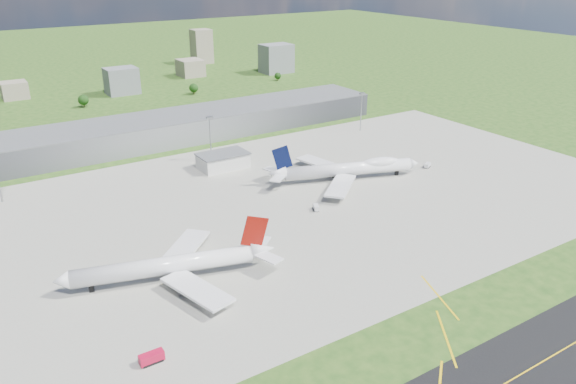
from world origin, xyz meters
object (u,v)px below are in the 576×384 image
airliner_blue_quad (349,169)px  van_white_near (316,208)px  airliner_red_twin (173,265)px  tug_yellow (196,288)px  van_white_far (427,165)px  fire_truck (152,358)px

airliner_blue_quad → van_white_near: airliner_blue_quad is taller
airliner_red_twin → tug_yellow: 12.82m
airliner_blue_quad → van_white_far: bearing=8.3°
airliner_blue_quad → tug_yellow: 123.97m
van_white_near → airliner_blue_quad: bearing=-33.8°
van_white_far → airliner_red_twin: bearing=166.3°
airliner_blue_quad → van_white_near: (-36.56, -22.38, -4.67)m
tug_yellow → van_white_near: 81.28m
tug_yellow → van_white_far: size_ratio=0.72×
tug_yellow → fire_truck: bearing=-177.2°
fire_truck → tug_yellow: bearing=46.7°
van_white_far → van_white_near: bearing=163.1°
tug_yellow → van_white_near: size_ratio=0.72×
airliner_blue_quad → van_white_near: size_ratio=14.54×
airliner_blue_quad → tug_yellow: (-111.12, -54.74, -5.04)m
fire_truck → van_white_near: fire_truck is taller
fire_truck → van_white_near: bearing=30.7°
tug_yellow → van_white_far: van_white_far is taller
airliner_red_twin → fire_truck: airliner_red_twin is taller
fire_truck → van_white_far: size_ratio=1.32×
fire_truck → van_white_far: bearing=21.3°
van_white_near → fire_truck: bearing=145.6°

